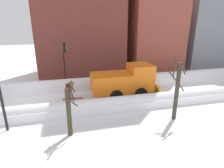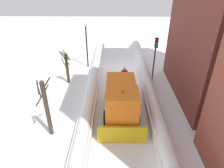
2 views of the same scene
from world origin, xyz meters
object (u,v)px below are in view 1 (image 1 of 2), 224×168
plow_truck (125,81)px  bare_tree_mid (177,90)px  skier (69,89)px  traffic_light_pole (65,57)px  bare_tree_near (69,110)px

plow_truck → bare_tree_mid: (4.82, 2.10, 0.69)m
skier → bare_tree_mid: bearing=53.2°
skier → bare_tree_mid: bare_tree_mid is taller
traffic_light_pole → bare_tree_near: traffic_light_pole is taller
bare_tree_mid → traffic_light_pole: bearing=-138.2°
bare_tree_near → bare_tree_mid: bare_tree_mid is taller
plow_truck → bare_tree_mid: bearing=23.6°
plow_truck → bare_tree_near: bearing=-44.7°
plow_truck → bare_tree_mid: size_ratio=1.37×
bare_tree_near → plow_truck: bearing=135.3°
bare_tree_near → bare_tree_mid: (-0.27, 7.14, 0.48)m
plow_truck → skier: size_ratio=3.31×
plow_truck → traffic_light_pole: 6.29m
traffic_light_pole → bare_tree_mid: size_ratio=1.05×
plow_truck → traffic_light_pole: traffic_light_pole is taller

